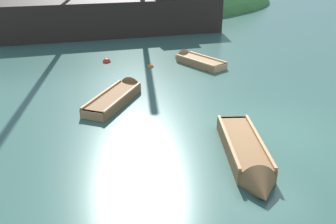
% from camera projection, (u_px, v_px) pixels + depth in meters
% --- Properties ---
extents(ground_plane, '(120.00, 120.00, 0.00)m').
position_uv_depth(ground_plane, '(274.00, 132.00, 10.79)').
color(ground_plane, '#33564C').
extents(shore_hill, '(50.58, 25.87, 10.43)m').
position_uv_depth(shore_hill, '(21.00, 8.00, 33.53)').
color(shore_hill, '#477F3D').
rests_on(shore_hill, ground).
extents(sailing_ship, '(16.75, 3.86, 12.36)m').
position_uv_depth(sailing_ship, '(113.00, 20.00, 23.16)').
color(sailing_ship, black).
rests_on(sailing_ship, ground).
extents(rowboat_outer_right, '(1.76, 3.78, 0.87)m').
position_uv_depth(rowboat_outer_right, '(247.00, 158.00, 9.17)').
color(rowboat_outer_right, brown).
rests_on(rowboat_outer_right, ground).
extents(rowboat_far, '(2.84, 3.48, 0.86)m').
position_uv_depth(rowboat_far, '(120.00, 96.00, 13.17)').
color(rowboat_far, brown).
rests_on(rowboat_far, ground).
extents(rowboat_outer_left, '(2.10, 3.22, 0.89)m').
position_uv_depth(rowboat_outer_left, '(194.00, 61.00, 17.26)').
color(rowboat_outer_left, '#9E7047').
rests_on(rowboat_outer_left, ground).
extents(buoy_red, '(0.40, 0.40, 0.40)m').
position_uv_depth(buoy_red, '(107.00, 62.00, 17.39)').
color(buoy_red, red).
rests_on(buoy_red, ground).
extents(buoy_orange, '(0.29, 0.29, 0.29)m').
position_uv_depth(buoy_orange, '(151.00, 67.00, 16.67)').
color(buoy_orange, orange).
rests_on(buoy_orange, ground).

